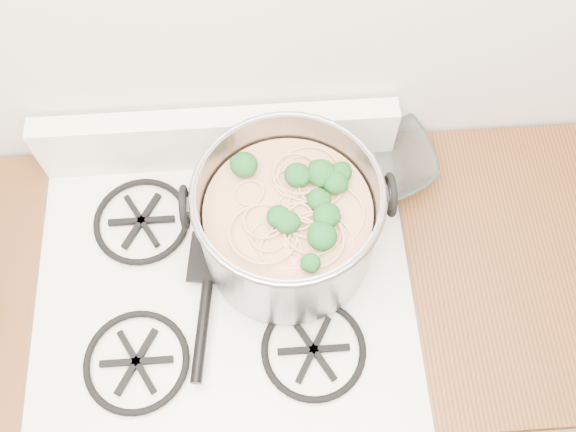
{
  "coord_description": "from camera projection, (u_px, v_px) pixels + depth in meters",
  "views": [
    {
      "loc": [
        0.1,
        0.8,
        2.13
      ],
      "look_at": [
        0.14,
        1.33,
        1.06
      ],
      "focal_mm": 40.0,
      "sensor_mm": 36.0,
      "label": 1
    }
  ],
  "objects": [
    {
      "name": "gas_range",
      "position": [
        240.0,
        346.0,
        1.72
      ],
      "size": [
        0.76,
        0.66,
        0.92
      ],
      "color": "white",
      "rests_on": "ground"
    },
    {
      "name": "spatula",
      "position": [
        211.0,
        256.0,
        1.3
      ],
      "size": [
        0.33,
        0.34,
        0.02
      ],
      "primitive_type": null,
      "rotation": [
        0.0,
        0.0,
        -0.12
      ],
      "color": "black",
      "rests_on": "gas_range"
    },
    {
      "name": "glass_bowl",
      "position": [
        372.0,
        163.0,
        1.39
      ],
      "size": [
        0.13,
        0.13,
        0.02
      ],
      "primitive_type": "imported",
      "rotation": [
        0.0,
        0.0,
        0.31
      ],
      "color": "white",
      "rests_on": "gas_range"
    },
    {
      "name": "counter_right",
      "position": [
        565.0,
        320.0,
        1.73
      ],
      "size": [
        1.0,
        0.65,
        0.92
      ],
      "color": "silver",
      "rests_on": "ground"
    },
    {
      "name": "stock_pot",
      "position": [
        288.0,
        223.0,
        1.22
      ],
      "size": [
        0.38,
        0.35,
        0.24
      ],
      "color": "gray",
      "rests_on": "gas_range"
    },
    {
      "name": "counter_left",
      "position": [
        47.0,
        355.0,
        1.69
      ],
      "size": [
        0.25,
        0.65,
        0.92
      ],
      "color": "silver",
      "rests_on": "ground"
    }
  ]
}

